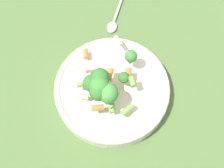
% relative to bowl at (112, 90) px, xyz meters
% --- Properties ---
extents(ground_plane, '(3.00, 3.00, 0.00)m').
position_rel_bowl_xyz_m(ground_plane, '(0.00, 0.00, -0.02)').
color(ground_plane, '#4C6B38').
extents(bowl, '(0.27, 0.27, 0.04)m').
position_rel_bowl_xyz_m(bowl, '(0.00, 0.00, 0.00)').
color(bowl, silver).
rests_on(bowl, ground_plane).
extents(pasta_salad, '(0.19, 0.16, 0.09)m').
position_rel_bowl_xyz_m(pasta_salad, '(0.01, -0.02, 0.07)').
color(pasta_salad, '#8CB766').
rests_on(pasta_salad, bowl).
extents(spoon, '(0.17, 0.12, 0.01)m').
position_rel_bowl_xyz_m(spoon, '(-0.22, 0.08, -0.02)').
color(spoon, silver).
rests_on(spoon, ground_plane).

